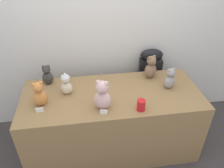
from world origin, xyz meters
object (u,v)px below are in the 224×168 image
teddy_bear_ginger (39,94)px  party_cup_red (141,105)px  teddy_bear_mocha (151,68)px  teddy_bear_ash (170,79)px  display_table (112,121)px  teddy_bear_blush (102,96)px  teddy_bear_cream (66,84)px  instrument_case (149,83)px  teddy_bear_charcoal (47,75)px

teddy_bear_ginger → party_cup_red: size_ratio=2.36×
teddy_bear_mocha → teddy_bear_ginger: 1.22m
teddy_bear_mocha → teddy_bear_ash: (0.14, -0.23, -0.02)m
display_table → teddy_bear_blush: size_ratio=6.05×
teddy_bear_mocha → party_cup_red: 0.60m
teddy_bear_cream → teddy_bear_ash: bearing=4.3°
teddy_bear_mocha → teddy_bear_ash: teddy_bear_mocha is taller
teddy_bear_cream → party_cup_red: size_ratio=2.28×
teddy_bear_ash → teddy_bear_blush: bearing=177.3°
display_table → teddy_bear_ash: teddy_bear_ash is taller
teddy_bear_ash → teddy_bear_cream: (-1.07, 0.05, 0.01)m
display_table → teddy_bear_ginger: size_ratio=7.13×
instrument_case → teddy_bear_ash: teddy_bear_ash is taller
instrument_case → party_cup_red: bearing=-106.1°
party_cup_red → teddy_bear_cream: bearing=152.2°
instrument_case → teddy_bear_ash: size_ratio=4.23×
instrument_case → teddy_bear_cream: bearing=-149.7°
teddy_bear_charcoal → teddy_bear_mocha: bearing=-5.1°
teddy_bear_mocha → teddy_bear_cream: 0.95m
teddy_bear_mocha → teddy_bear_blush: teddy_bear_blush is taller
instrument_case → teddy_bear_charcoal: size_ratio=4.35×
teddy_bear_blush → party_cup_red: size_ratio=2.79×
teddy_bear_cream → teddy_bear_blush: teddy_bear_blush is taller
teddy_bear_charcoal → instrument_case: bearing=7.3°
party_cup_red → teddy_bear_blush: bearing=167.6°
party_cup_red → display_table: bearing=128.2°
teddy_bear_ginger → party_cup_red: teddy_bear_ginger is taller
teddy_bear_mocha → teddy_bear_ginger: size_ratio=1.06×
teddy_bear_charcoal → display_table: bearing=-26.9°
teddy_bear_mocha → teddy_bear_ash: bearing=-80.0°
teddy_bear_ginger → teddy_bear_cream: size_ratio=1.04×
teddy_bear_ash → teddy_bear_charcoal: teddy_bear_ash is taller
teddy_bear_ginger → teddy_bear_mocha: bearing=-2.0°
teddy_bear_blush → teddy_bear_mocha: bearing=62.8°
teddy_bear_ginger → teddy_bear_blush: teddy_bear_blush is taller
teddy_bear_cream → teddy_bear_mocha: bearing=17.9°
teddy_bear_cream → teddy_bear_blush: 0.44m
teddy_bear_blush → party_cup_red: teddy_bear_blush is taller
teddy_bear_charcoal → party_cup_red: bearing=-36.4°
party_cup_red → teddy_bear_mocha: bearing=65.4°
teddy_bear_ash → teddy_bear_charcoal: (-1.28, 0.27, -0.00)m
teddy_bear_blush → display_table: bearing=85.6°
display_table → teddy_bear_blush: 0.58m
teddy_bear_ash → teddy_bear_charcoal: bearing=147.6°
teddy_bear_mocha → teddy_bear_blush: bearing=-162.6°
teddy_bear_mocha → teddy_bear_blush: size_ratio=0.90×
teddy_bear_ginger → teddy_bear_ash: 1.32m
instrument_case → teddy_bear_ash: 0.63m
instrument_case → teddy_bear_ginger: size_ratio=3.84×
teddy_bear_blush → party_cup_red: 0.37m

